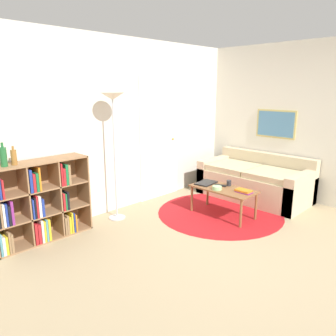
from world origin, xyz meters
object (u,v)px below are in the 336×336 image
object	(u,v)px
cup	(229,183)
bottle_right	(14,157)
bowl	(217,188)
couch	(256,181)
laptop	(206,183)
bookshelf	(37,204)
floor_lamp	(113,110)
coffee_table	(223,191)
bottle_middle	(3,157)

from	to	relation	value
cup	bottle_right	world-z (taller)	bottle_right
bottle_right	bowl	bearing A→B (deg)	-24.87
couch	laptop	size ratio (longest dim) A/B	4.98
bowl	cup	size ratio (longest dim) A/B	1.63
bowl	bottle_right	size ratio (longest dim) A/B	0.63
bookshelf	floor_lamp	world-z (taller)	floor_lamp
floor_lamp	cup	size ratio (longest dim) A/B	21.61
couch	cup	world-z (taller)	couch
bookshelf	cup	xyz separation A→B (m)	(2.45, -1.13, -0.01)
coffee_table	bottle_right	xyz separation A→B (m)	(-2.51, 1.13, 0.72)
bowl	floor_lamp	bearing A→B (deg)	136.39
bowl	bookshelf	bearing A→B (deg)	152.68
floor_lamp	coffee_table	world-z (taller)	floor_lamp
floor_lamp	bottle_middle	xyz separation A→B (m)	(-1.43, 0.09, -0.45)
couch	bottle_middle	size ratio (longest dim) A/B	6.64
coffee_table	bowl	bearing A→B (deg)	170.28
floor_lamp	bowl	xyz separation A→B (m)	(1.06, -1.01, -1.12)
bowl	bottle_middle	distance (m)	2.81
bookshelf	coffee_table	world-z (taller)	bookshelf
floor_lamp	couch	bearing A→B (deg)	-22.33
bottle_middle	bottle_right	bearing A→B (deg)	2.24
coffee_table	bottle_right	size ratio (longest dim) A/B	4.40
bookshelf	bottle_middle	bearing A→B (deg)	-176.35
bookshelf	couch	world-z (taller)	bookshelf
bookshelf	coffee_table	bearing A→B (deg)	-26.44
floor_lamp	couch	size ratio (longest dim) A/B	1.00
bottle_right	bottle_middle	bearing A→B (deg)	-177.76
bowl	bottle_right	bearing A→B (deg)	155.13
couch	bottle_right	bearing A→B (deg)	164.01
bookshelf	cup	bearing A→B (deg)	-24.73
bowl	bottle_middle	world-z (taller)	bottle_middle
coffee_table	cup	xyz separation A→B (m)	(0.16, 0.01, 0.09)
bottle_middle	bottle_right	distance (m)	0.11
floor_lamp	bottle_right	xyz separation A→B (m)	(-1.32, 0.10, -0.47)
couch	bottle_right	world-z (taller)	bottle_right
couch	bookshelf	bearing A→B (deg)	162.81
bookshelf	couch	bearing A→B (deg)	-17.19
coffee_table	laptop	size ratio (longest dim) A/B	2.65
floor_lamp	cup	bearing A→B (deg)	-37.17
bookshelf	floor_lamp	bearing A→B (deg)	-5.77
couch	coffee_table	distance (m)	1.10
floor_lamp	bookshelf	bearing A→B (deg)	174.23
couch	bowl	world-z (taller)	couch
couch	floor_lamp	bearing A→B (deg)	157.67
cup	bowl	bearing A→B (deg)	178.05
bottle_middle	cup	bearing A→B (deg)	-21.78
bowl	cup	bearing A→B (deg)	-1.95
bookshelf	laptop	distance (m)	2.44
couch	bottle_middle	world-z (taller)	bottle_middle
cup	bottle_right	distance (m)	2.96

